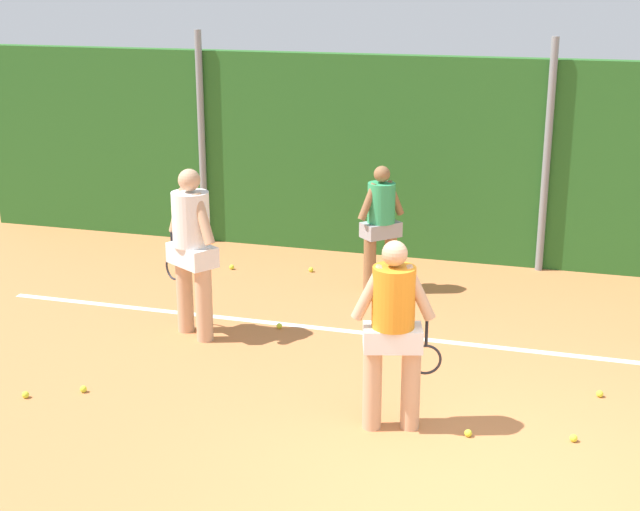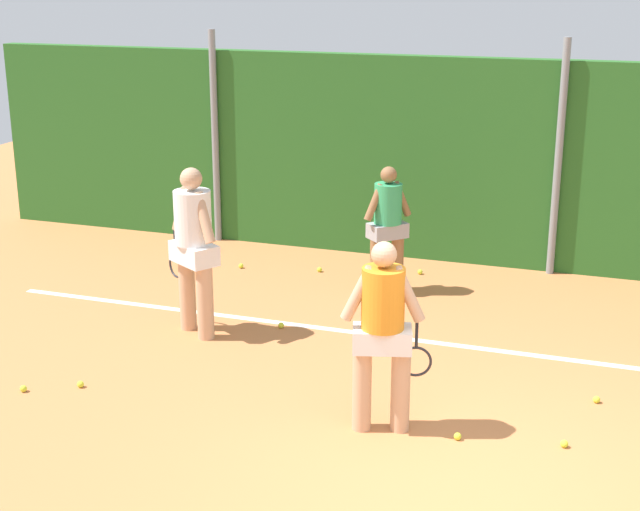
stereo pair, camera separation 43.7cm
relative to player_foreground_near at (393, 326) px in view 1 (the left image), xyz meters
The scene contains 17 objects.
ground_plane 1.63m from the player_foreground_near, 42.51° to the left, with size 25.97×25.97×0.00m, color #C67542.
hedge_fence_backdrop 5.26m from the player_foreground_near, 79.35° to the left, with size 16.88×0.25×2.79m, color #286023.
fence_post_left 6.35m from the player_foreground_near, 128.11° to the left, with size 0.10×0.10×3.09m, color gray.
fence_post_center 5.10m from the player_foreground_near, 78.98° to the left, with size 0.10×0.10×3.09m, color gray.
court_baseline_paint 2.50m from the player_foreground_near, 65.16° to the left, with size 12.33×0.10×0.01m, color white.
player_foreground_near is the anchor object (origin of this frame).
player_midcourt 2.96m from the player_foreground_near, 149.31° to the left, with size 0.77×0.56×1.88m.
player_backcourt_far 3.67m from the player_foreground_near, 104.38° to the left, with size 0.52×0.53×1.60m.
tennis_ball_0 1.16m from the player_foreground_near, ahead, with size 0.07×0.07×0.07m, color #CCDB33.
tennis_ball_1 3.60m from the player_foreground_near, behind, with size 0.07×0.07×0.07m, color #CCDB33.
tennis_ball_2 1.83m from the player_foreground_near, ahead, with size 0.07×0.07×0.07m, color #CCDB33.
tennis_ball_4 3.13m from the player_foreground_near, behind, with size 0.07×0.07×0.07m, color #CCDB33.
tennis_ball_5 2.76m from the player_foreground_near, 131.23° to the left, with size 0.07×0.07×0.07m, color #CCDB33.
tennis_ball_6 4.56m from the player_foreground_near, 116.04° to the left, with size 0.07×0.07×0.07m, color #CCDB33.
tennis_ball_7 4.96m from the player_foreground_near, 128.39° to the left, with size 0.07×0.07×0.07m, color #CCDB33.
tennis_ball_8 2.32m from the player_foreground_near, 33.05° to the left, with size 0.07×0.07×0.07m, color #CCDB33.
tennis_ball_9 4.50m from the player_foreground_near, 98.61° to the left, with size 0.07×0.07×0.07m, color #CCDB33.
Camera 1 is at (0.51, -6.38, 3.89)m, focal length 51.90 mm.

